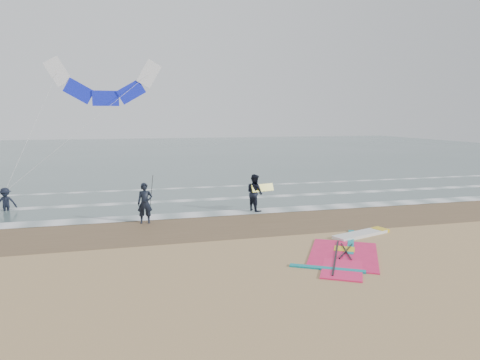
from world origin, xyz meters
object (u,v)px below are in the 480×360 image
object	(u,v)px
person_walking	(255,193)
person_wading	(5,196)
surf_kite	(105,86)
windsurf_rig	(350,249)
person_standing	(145,203)

from	to	relation	value
person_walking	person_wading	world-z (taller)	person_walking
person_wading	surf_kite	world-z (taller)	surf_kite
windsurf_rig	person_walking	size ratio (longest dim) A/B	2.92
person_standing	person_walking	bearing A→B (deg)	17.55
windsurf_rig	person_standing	distance (m)	9.47
person_walking	person_wading	bearing A→B (deg)	53.58
person_standing	person_walking	distance (m)	5.80
windsurf_rig	surf_kite	world-z (taller)	surf_kite
person_standing	surf_kite	size ratio (longest dim) A/B	0.22
windsurf_rig	person_wading	xyz separation A→B (m)	(-14.20, 10.47, 0.77)
person_walking	person_wading	xyz separation A→B (m)	(-12.64, 3.22, -0.18)
windsurf_rig	person_standing	bearing A→B (deg)	140.14
windsurf_rig	surf_kite	bearing A→B (deg)	122.36
windsurf_rig	person_walking	distance (m)	7.48
person_wading	surf_kite	size ratio (longest dim) A/B	0.19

